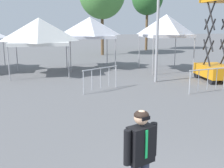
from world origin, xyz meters
TOP-DOWN VIEW (x-y plane):
  - canopy_tent_behind_right at (-2.89, 14.25)m, footprint 3.36×3.36m
  - canopy_tent_behind_left at (0.34, 16.06)m, footprint 3.08×3.08m
  - canopy_tent_left_of_center at (4.98, 14.04)m, footprint 2.84×2.84m
  - scissor_lift at (6.43, 10.48)m, footprint 1.53×2.38m
  - person_foreground at (-0.66, 0.98)m, footprint 0.60×0.39m
  - crowd_barrier_near_person at (4.70, 8.22)m, footprint 2.06×0.52m
  - crowd_barrier_by_lift at (0.01, 9.41)m, footprint 1.80×1.17m

SIDE VIEW (x-z plane):
  - crowd_barrier_near_person at x=4.70m, z-range 0.22..1.29m
  - crowd_barrier_by_lift at x=0.01m, z-range 0.22..1.29m
  - person_foreground at x=-0.66m, z-range 0.14..1.92m
  - scissor_lift at x=6.43m, z-range -1.00..3.80m
  - canopy_tent_behind_right at x=-2.89m, z-range 0.90..4.28m
  - canopy_tent_behind_left at x=0.34m, z-range 1.02..4.48m
  - canopy_tent_left_of_center at x=4.98m, z-range 1.09..4.69m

